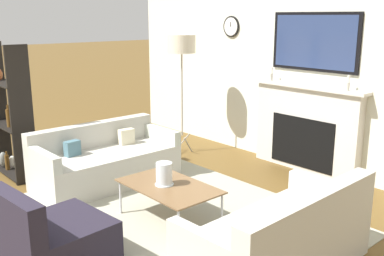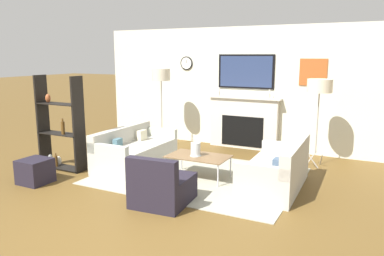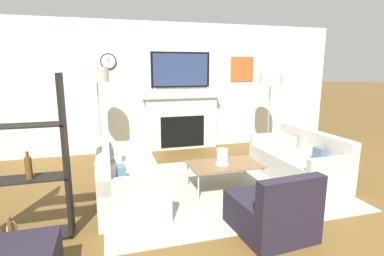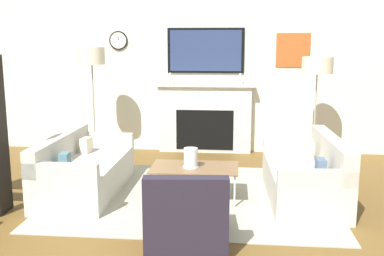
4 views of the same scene
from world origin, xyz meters
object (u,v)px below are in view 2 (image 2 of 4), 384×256
(armchair, at_px, (162,188))
(hurricane_candle, at_px, (196,150))
(ottoman, at_px, (35,171))
(coffee_table, at_px, (199,157))
(floor_lamp_left, at_px, (161,76))
(floor_lamp_right, at_px, (320,87))
(couch_left, at_px, (134,152))
(shelf_unit, at_px, (60,129))
(couch_right, at_px, (277,172))

(armchair, height_order, hurricane_candle, armchair)
(armchair, bearing_deg, ottoman, -175.44)
(coffee_table, xyz_separation_m, floor_lamp_left, (-1.74, 1.64, 1.26))
(coffee_table, height_order, floor_lamp_right, floor_lamp_right)
(hurricane_candle, height_order, ottoman, hurricane_candle)
(couch_left, xyz_separation_m, ottoman, (-0.88, -1.54, -0.06))
(couch_left, distance_m, floor_lamp_right, 3.65)
(couch_left, bearing_deg, floor_lamp_right, 26.92)
(coffee_table, height_order, floor_lamp_left, floor_lamp_left)
(floor_lamp_right, relative_size, shelf_unit, 0.96)
(armchair, relative_size, coffee_table, 0.83)
(coffee_table, relative_size, shelf_unit, 0.60)
(couch_right, bearing_deg, coffee_table, -176.11)
(couch_right, relative_size, shelf_unit, 0.97)
(coffee_table, distance_m, floor_lamp_left, 2.70)
(couch_left, bearing_deg, ottoman, -119.88)
(floor_lamp_left, height_order, ottoman, floor_lamp_left)
(couch_left, xyz_separation_m, shelf_unit, (-1.11, -0.75, 0.49))
(coffee_table, distance_m, floor_lamp_right, 2.60)
(couch_right, relative_size, floor_lamp_right, 1.01)
(couch_right, bearing_deg, shelf_unit, -168.98)
(coffee_table, bearing_deg, couch_left, 176.35)
(couch_left, height_order, couch_right, couch_right)
(couch_left, distance_m, armchair, 1.98)
(couch_right, distance_m, armchair, 1.87)
(hurricane_candle, bearing_deg, shelf_unit, -165.64)
(couch_left, distance_m, couch_right, 2.73)
(couch_right, distance_m, floor_lamp_right, 2.01)
(floor_lamp_left, xyz_separation_m, floor_lamp_right, (3.40, 0.00, -0.12))
(couch_right, height_order, floor_lamp_left, floor_lamp_left)
(couch_right, height_order, hurricane_candle, couch_right)
(couch_right, height_order, ottoman, couch_right)
(couch_left, xyz_separation_m, couch_right, (2.73, 0.00, 0.01))
(armchair, height_order, ottoman, armchair)
(coffee_table, relative_size, hurricane_candle, 4.46)
(couch_left, xyz_separation_m, armchair, (1.44, -1.35, -0.02))
(floor_lamp_left, relative_size, ottoman, 3.92)
(floor_lamp_right, bearing_deg, couch_left, -153.08)
(hurricane_candle, bearing_deg, floor_lamp_left, 135.43)
(couch_left, distance_m, hurricane_candle, 1.38)
(hurricane_candle, height_order, floor_lamp_right, floor_lamp_right)
(floor_lamp_right, bearing_deg, floor_lamp_left, -180.00)
(hurricane_candle, relative_size, floor_lamp_right, 0.14)
(armchair, xyz_separation_m, shelf_unit, (-2.55, 0.61, 0.51))
(couch_left, height_order, floor_lamp_right, floor_lamp_right)
(couch_left, relative_size, ottoman, 3.82)
(couch_right, xyz_separation_m, armchair, (-1.29, -1.36, -0.03))
(shelf_unit, bearing_deg, floor_lamp_right, 28.87)
(shelf_unit, bearing_deg, armchair, -13.43)
(armchair, relative_size, hurricane_candle, 3.70)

